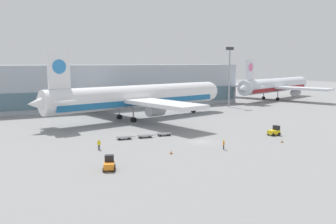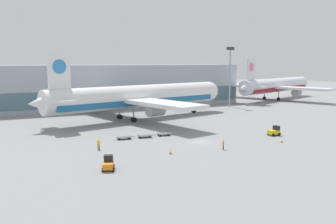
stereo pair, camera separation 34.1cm
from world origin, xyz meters
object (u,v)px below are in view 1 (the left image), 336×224
airplane_main (137,97)px  baggage_dolly_lead (124,137)px  light_mast (229,72)px  baggage_dolly_second (145,136)px  baggage_tug_mid (275,131)px  traffic_cone_far (282,141)px  baggage_tug_foreground (109,164)px  airplane_distant (275,86)px  baggage_dolly_third (164,134)px  ground_crew_far (99,144)px  traffic_cone_near (171,152)px  ground_crew_near (224,144)px

airplane_main → baggage_dolly_lead: (-11.72, -22.45, -5.45)m
light_mast → baggage_dolly_second: light_mast is taller
baggage_tug_mid → airplane_main: bearing=117.1°
baggage_dolly_lead → traffic_cone_far: traffic_cone_far is taller
airplane_main → baggage_tug_mid: airplane_main is taller
baggage_tug_foreground → airplane_main: bearing=-5.0°
baggage_tug_foreground → baggage_tug_mid: size_ratio=1.12×
traffic_cone_far → airplane_distant: bearing=48.6°
baggage_tug_mid → light_mast: bearing=64.1°
baggage_dolly_third → ground_crew_far: ground_crew_far is taller
ground_crew_far → baggage_dolly_second: bearing=-130.1°
airplane_distant → ground_crew_far: bearing=-170.1°
airplane_main → baggage_tug_mid: size_ratio=23.03×
baggage_dolly_second → baggage_dolly_third: bearing=8.4°
light_mast → airplane_distant: size_ratio=0.38×
traffic_cone_far → baggage_tug_foreground: bearing=-175.5°
baggage_tug_foreground → traffic_cone_near: size_ratio=4.10×
baggage_tug_foreground → ground_crew_near: 21.57m
airplane_main → baggage_dolly_third: size_ratio=15.18×
airplane_main → ground_crew_near: (0.59, -38.34, -4.82)m
baggage_dolly_second → ground_crew_near: 17.53m
baggage_dolly_second → ground_crew_far: size_ratio=2.04×
baggage_dolly_third → traffic_cone_near: (-5.70, -14.32, -0.06)m
light_mast → baggage_tug_mid: size_ratio=8.02×
baggage_tug_mid → baggage_tug_foreground: bearing=-168.1°
baggage_tug_mid → baggage_dolly_second: size_ratio=0.66×
airplane_main → airplane_distant: (69.23, 24.38, -0.35)m
baggage_dolly_second → ground_crew_far: 12.76m
baggage_tug_mid → baggage_dolly_second: 26.62m
baggage_tug_mid → baggage_dolly_lead: 30.73m
baggage_tug_mid → baggage_dolly_second: bearing=157.6°
baggage_tug_mid → baggage_dolly_lead: size_ratio=0.66×
ground_crew_far → baggage_tug_mid: bearing=-164.5°
light_mast → baggage_dolly_second: size_ratio=5.28×
baggage_tug_mid → traffic_cone_near: (-26.15, -4.41, -0.55)m
airplane_distant → traffic_cone_near: size_ratio=76.64×
baggage_dolly_second → ground_crew_far: (-11.19, -6.10, 0.71)m
airplane_distant → baggage_dolly_third: bearing=-168.4°
ground_crew_near → ground_crew_far: 21.44m
traffic_cone_near → ground_crew_near: bearing=-8.4°
airplane_main → traffic_cone_far: airplane_main is taller
airplane_main → baggage_tug_foreground: airplane_main is taller
baggage_dolly_lead → baggage_dolly_third: 8.57m
airplane_main → traffic_cone_near: size_ratio=84.27×
baggage_dolly_third → ground_crew_near: bearing=-70.3°
airplane_main → baggage_dolly_third: (-3.15, -22.62, -5.45)m
ground_crew_far → light_mast: bearing=-122.7°
baggage_dolly_lead → traffic_cone_near: bearing=-72.5°
baggage_dolly_lead → baggage_dolly_second: same height
airplane_main → baggage_tug_mid: 37.19m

